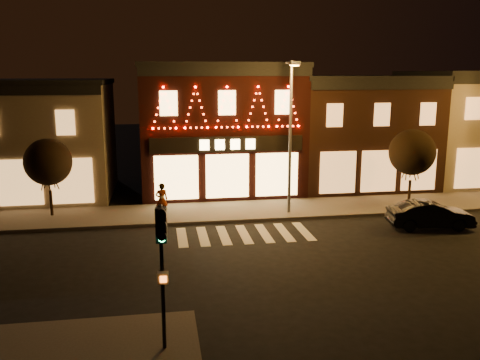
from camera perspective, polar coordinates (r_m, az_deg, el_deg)
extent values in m
plane|color=black|center=(21.10, 2.30, -9.43)|extent=(120.00, 120.00, 0.00)
cube|color=#47423D|center=(28.91, 3.05, -3.34)|extent=(44.00, 4.00, 0.15)
cube|color=#756553|center=(34.71, -24.26, 3.96)|extent=(12.00, 8.00, 7.00)
cube|color=black|center=(34.46, -24.78, 9.97)|extent=(12.20, 8.20, 0.30)
cube|color=black|center=(33.69, -2.38, 5.65)|extent=(10.00, 8.00, 8.00)
cube|color=black|center=(33.49, -2.45, 12.73)|extent=(10.20, 8.20, 0.30)
cube|color=black|center=(29.47, -1.49, 12.06)|extent=(10.00, 0.25, 0.50)
cube|color=black|center=(29.70, -1.43, 4.03)|extent=(9.00, 0.15, 0.90)
cube|color=#FFD87F|center=(29.60, -1.41, 4.00)|extent=(3.40, 0.08, 0.60)
cube|color=#331B11|center=(36.10, 12.83, 5.15)|extent=(9.00, 8.00, 7.20)
cube|color=black|center=(35.87, 13.11, 11.10)|extent=(9.20, 8.20, 0.30)
cube|color=black|center=(32.16, 15.82, 10.19)|extent=(9.00, 0.25, 0.50)
cube|color=#756553|center=(40.31, 24.85, 5.24)|extent=(9.00, 8.00, 7.50)
cube|color=black|center=(40.12, 25.34, 10.77)|extent=(9.20, 8.20, 0.30)
cylinder|color=black|center=(14.21, -8.71, -10.85)|extent=(0.11, 0.11, 4.13)
cube|color=black|center=(13.49, -8.83, -5.00)|extent=(0.31, 0.29, 0.94)
cylinder|color=#19FF72|center=(13.45, -8.73, -6.46)|extent=(0.20, 0.07, 0.20)
cube|color=beige|center=(14.01, -8.65, -10.80)|extent=(0.30, 0.22, 0.31)
cylinder|color=#59595E|center=(27.45, 5.65, 4.64)|extent=(0.16, 0.16, 8.15)
cylinder|color=#59595E|center=(26.42, 5.97, 13.00)|extent=(0.39, 1.62, 0.10)
cube|color=#59595E|center=(25.61, 6.13, 12.92)|extent=(0.55, 0.37, 0.18)
cube|color=orange|center=(25.60, 6.12, 12.67)|extent=(0.42, 0.27, 0.05)
cylinder|color=black|center=(29.16, -20.41, -2.42)|extent=(0.16, 0.16, 1.36)
sphere|color=black|center=(28.72, -20.74, 1.91)|extent=(2.49, 2.49, 2.49)
cylinder|color=black|center=(31.14, 18.46, -1.33)|extent=(0.16, 0.16, 1.44)
sphere|color=black|center=(30.71, 18.75, 2.97)|extent=(2.63, 2.63, 2.63)
imported|color=black|center=(27.33, 20.56, -3.68)|extent=(4.32, 1.96, 1.37)
imported|color=gray|center=(27.42, -8.78, -2.20)|extent=(0.72, 0.53, 1.81)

